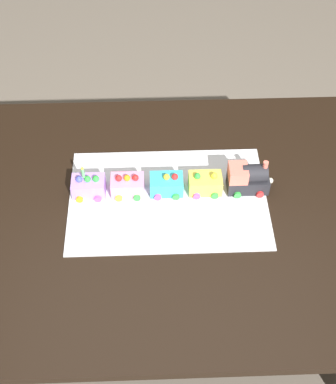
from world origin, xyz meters
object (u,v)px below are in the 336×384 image
cake_car_tanker_lemon (205,183)px  cake_car_hopper_turquoise (167,184)px  cake_car_flatbed_bubblegum (128,185)px  cake_car_caboose_lavender (89,186)px  cake_locomotive (248,178)px  birthday_candle (83,172)px  dining_table (188,230)px

cake_car_tanker_lemon → cake_car_hopper_turquoise: bearing=0.0°
cake_car_tanker_lemon → cake_car_flatbed_bubblegum: same height
cake_car_tanker_lemon → cake_car_flatbed_bubblegum: size_ratio=1.00×
cake_car_tanker_lemon → cake_car_caboose_lavender: same height
cake_car_hopper_turquoise → cake_car_flatbed_bubblegum: 0.12m
cake_car_hopper_turquoise → cake_locomotive: bearing=180.0°
cake_car_hopper_turquoise → cake_car_caboose_lavender: bearing=0.0°
birthday_candle → cake_car_flatbed_bubblegum: bearing=-180.0°
cake_car_tanker_lemon → cake_car_caboose_lavender: bearing=0.0°
dining_table → cake_car_hopper_turquoise: (0.06, -0.07, 0.14)m
cake_car_hopper_turquoise → cake_car_caboose_lavender: size_ratio=1.00×
dining_table → cake_car_hopper_turquoise: bearing=-49.5°
cake_locomotive → cake_car_hopper_turquoise: cake_locomotive is taller
cake_car_caboose_lavender → dining_table: bearing=166.0°
cake_car_tanker_lemon → birthday_candle: bearing=0.0°
dining_table → birthday_candle: 0.38m
cake_car_caboose_lavender → birthday_candle: (0.01, 0.00, 0.07)m
cake_locomotive → birthday_candle: 0.50m
cake_locomotive → birthday_candle: size_ratio=2.93×
cake_car_flatbed_bubblegum → birthday_candle: birthday_candle is taller
birthday_candle → cake_locomotive: bearing=180.0°
cake_car_tanker_lemon → birthday_candle: 0.37m
cake_car_hopper_turquoise → cake_car_flatbed_bubblegum: (0.12, 0.00, 0.00)m
dining_table → cake_locomotive: 0.25m
cake_car_tanker_lemon → cake_car_flatbed_bubblegum: bearing=0.0°
cake_car_caboose_lavender → birthday_candle: size_ratio=2.09×
dining_table → cake_car_caboose_lavender: 0.34m
cake_car_hopper_turquoise → cake_car_flatbed_bubblegum: size_ratio=1.00×
cake_car_flatbed_bubblegum → cake_locomotive: bearing=180.0°
birthday_candle → dining_table: bearing=166.5°
dining_table → cake_car_caboose_lavender: size_ratio=14.00×
cake_locomotive → cake_car_hopper_turquoise: size_ratio=1.40×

